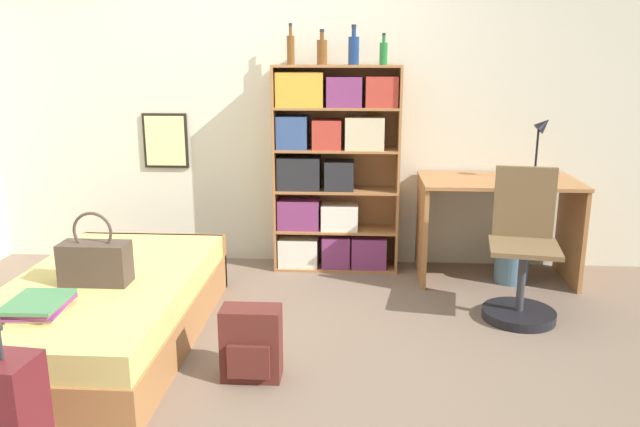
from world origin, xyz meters
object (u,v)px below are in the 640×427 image
Objects in this scene: book_stack_on_bed at (38,306)px; bookcase at (330,170)px; bottle_blue at (384,53)px; bottle_brown at (322,51)px; handbag at (95,262)px; backpack at (251,344)px; desk_lamp at (541,136)px; desk_chair at (521,270)px; bottle_green at (291,49)px; desk at (497,211)px; waste_bin at (512,263)px; bed at (106,310)px; bottle_clear at (354,49)px.

bookcase is (1.35, 1.91, 0.35)m from book_stack_on_bed.
bottle_brown is at bearing 172.13° from bottle_blue.
backpack is (0.91, -0.28, -0.33)m from handbag.
desk_lamp is 0.49× the size of desk_chair.
bottle_green is 0.26× the size of desk.
bottle_green is 2.27m from waste_bin.
bottle_green is at bearing 172.60° from desk.
desk_chair is (2.50, 0.52, 0.12)m from bed.
bottle_blue is at bearing 47.29° from book_stack_on_bed.
book_stack_on_bed is 1.35× the size of bottle_brown.
bookcase is 7.01× the size of bottle_blue.
handbag is 1.01m from backpack.
bed is at bearing -153.69° from desk.
handbag is at bearing -154.10° from waste_bin.
waste_bin is at bearing 81.16° from desk_chair.
bottle_clear reaches higher than bottle_blue.
desk_lamp is 1.20× the size of backpack.
bottle_brown is 2.34m from backpack.
bottle_brown reaches higher than handbag.
bottle_brown is at bearing 0.50° from bottle_green.
handbag is 3.11m from desk_lamp.
bottle_green is 0.76× the size of backpack.
bottle_green reaches higher than backpack.
handbag is (0.01, -0.10, 0.33)m from bed.
desk_chair is at bearing -88.46° from desk.
bookcase is 0.95m from bottle_green.
bottle_brown is 2.10m from desk_chair.
bottle_green is at bearing 174.24° from desk_lamp.
book_stack_on_bed is 1.18× the size of waste_bin.
book_stack_on_bed is 1.07m from backpack.
desk reaches higher than backpack.
bookcase is at bearing 175.14° from bottle_clear.
desk_chair is at bearing 21.68° from book_stack_on_bed.
bottle_brown reaches higher than book_stack_on_bed.
bookcase reaches higher than waste_bin.
backpack is (-0.70, -1.74, -1.46)m from bottle_blue.
bottle_green is 0.23m from bottle_brown.
desk is at bearing 91.54° from desk_chair.
bottle_clear is 2.35m from backpack.
bottle_clear is at bearing 74.53° from backpack.
waste_bin is at bearing -28.16° from desk.
desk is (0.86, -0.14, -1.13)m from bottle_blue.
bottle_clear is at bearing -10.92° from bottle_brown.
desk_lamp reaches higher than backpack.
desk_chair is (1.26, -0.87, -0.47)m from bookcase.
bottle_blue is at bearing 40.07° from bed.
desk_chair reaches higher than book_stack_on_bed.
bed is 6.53× the size of waste_bin.
desk_lamp is (2.76, 1.24, 0.88)m from bed.
desk_chair is (-0.26, -0.72, -0.76)m from desk_lamp.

